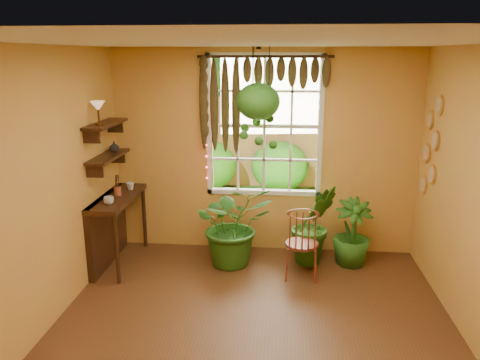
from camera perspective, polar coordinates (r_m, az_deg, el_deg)
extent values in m
plane|color=#592C19|center=(4.62, 1.44, -19.27)|extent=(4.50, 4.50, 0.00)
plane|color=white|center=(3.82, 1.72, 16.46)|extent=(4.50, 4.50, 0.00)
plane|color=#D68B49|center=(6.19, 2.94, 3.35)|extent=(4.00, 0.00, 4.00)
plane|color=#D68B49|center=(4.59, -24.19, -2.17)|extent=(0.00, 4.50, 4.50)
cube|color=white|center=(6.16, 2.99, 6.59)|extent=(1.52, 0.10, 1.86)
cube|color=white|center=(6.19, 3.00, 6.63)|extent=(1.38, 0.01, 1.78)
cylinder|color=#351F0E|center=(5.98, 3.07, 14.80)|extent=(1.70, 0.04, 0.04)
cube|color=#351F0E|center=(6.04, -14.75, -2.16)|extent=(0.40, 1.20, 0.06)
cube|color=#351F0E|center=(6.23, -15.88, -5.80)|extent=(0.08, 1.18, 0.90)
cylinder|color=#351F0E|center=(5.65, -14.79, -8.13)|extent=(0.05, 0.05, 0.86)
cylinder|color=#351F0E|center=(6.62, -11.59, -4.45)|extent=(0.05, 0.05, 0.86)
cube|color=#351F0E|center=(5.93, -15.77, 2.76)|extent=(0.25, 0.90, 0.04)
cube|color=#351F0E|center=(5.86, -16.05, 6.58)|extent=(0.25, 0.90, 0.04)
cube|color=#2B5819|center=(11.37, 3.92, 1.69)|extent=(14.00, 10.00, 0.04)
cube|color=#936C45|center=(9.42, 3.73, 4.61)|extent=(12.00, 0.10, 1.80)
plane|color=#7FB1D5|center=(12.90, 4.26, 10.35)|extent=(12.00, 0.00, 12.00)
cylinder|color=maroon|center=(5.69, 7.57, -7.77)|extent=(0.41, 0.41, 0.04)
torus|color=maroon|center=(5.37, 7.72, -4.05)|extent=(0.37, 0.05, 0.37)
imported|color=#215115|center=(5.92, -0.81, -5.40)|extent=(1.18, 1.10, 1.07)
imported|color=#215115|center=(6.02, 8.99, -5.35)|extent=(0.69, 0.62, 1.05)
imported|color=#215115|center=(6.10, 13.51, -6.26)|extent=(0.57, 0.57, 0.86)
ellipsoid|color=black|center=(5.74, 2.22, 8.75)|extent=(0.31, 0.31, 0.19)
ellipsoid|color=#215115|center=(5.73, 2.23, 9.53)|extent=(0.53, 0.53, 0.45)
imported|color=silver|center=(5.71, -15.71, -2.41)|extent=(0.14, 0.14, 0.09)
imported|color=beige|center=(6.25, -13.22, -0.74)|extent=(0.13, 0.13, 0.09)
cylinder|color=brown|center=(6.04, -14.71, -1.31)|extent=(0.09, 0.09, 0.11)
imported|color=#B2AD99|center=(6.11, -15.09, 3.95)|extent=(0.15, 0.15, 0.13)
cylinder|color=#533317|center=(5.63, -16.79, 6.52)|extent=(0.09, 0.09, 0.03)
cylinder|color=#533317|center=(5.62, -16.86, 7.41)|extent=(0.02, 0.02, 0.17)
cone|color=slate|center=(5.61, -16.95, 8.62)|extent=(0.17, 0.17, 0.11)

